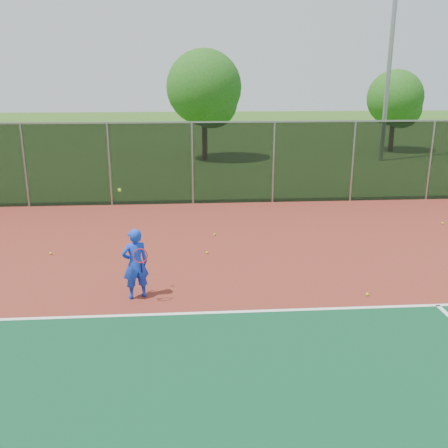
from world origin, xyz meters
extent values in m
plane|color=#2B5518|center=(0.00, 0.00, 0.00)|extent=(120.00, 120.00, 0.00)
cube|color=maroon|center=(0.00, 2.00, 0.01)|extent=(30.00, 20.00, 0.02)
cube|color=white|center=(2.00, 3.00, 0.03)|extent=(22.00, 0.10, 0.00)
cube|color=black|center=(0.00, 12.00, 1.52)|extent=(30.00, 0.04, 3.00)
cube|color=gray|center=(0.00, 12.00, 3.02)|extent=(30.00, 0.06, 0.06)
imported|color=blue|center=(-4.32, 3.87, 0.80)|extent=(0.67, 0.56, 1.56)
cylinder|color=black|center=(-4.17, 3.62, 0.81)|extent=(0.03, 0.15, 0.27)
torus|color=#A51414|center=(-4.17, 3.52, 1.11)|extent=(0.30, 0.13, 0.29)
sphere|color=#C5D118|center=(-4.57, 3.97, 2.39)|extent=(0.07, 0.07, 0.07)
sphere|color=#C5D118|center=(-2.41, 8.07, 0.06)|extent=(0.07, 0.07, 0.07)
sphere|color=#C5D118|center=(0.70, 3.58, 0.06)|extent=(0.07, 0.07, 0.07)
sphere|color=#C5D118|center=(5.01, 8.72, 0.06)|extent=(0.07, 0.07, 0.07)
sphere|color=#C5D118|center=(-2.69, 6.49, 0.06)|extent=(0.07, 0.07, 0.07)
sphere|color=#C5D118|center=(-6.89, 6.73, 0.06)|extent=(0.07, 0.07, 0.07)
cylinder|color=gray|center=(7.66, 21.04, 6.59)|extent=(0.24, 0.24, 13.18)
cylinder|color=#351F13|center=(-2.21, 22.01, 1.16)|extent=(0.30, 0.30, 2.31)
sphere|color=#1D5216|center=(-2.21, 22.01, 3.98)|extent=(4.11, 4.11, 4.11)
sphere|color=#1D5216|center=(-1.81, 21.71, 3.21)|extent=(2.82, 2.82, 2.82)
cylinder|color=#351F13|center=(9.56, 24.41, 0.95)|extent=(0.30, 0.30, 1.90)
sphere|color=#1D5216|center=(9.56, 24.41, 3.28)|extent=(3.38, 3.38, 3.38)
sphere|color=#1D5216|center=(9.96, 24.11, 2.64)|extent=(2.33, 2.33, 2.33)
camera|label=1|loc=(-3.15, -6.16, 4.67)|focal=40.00mm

